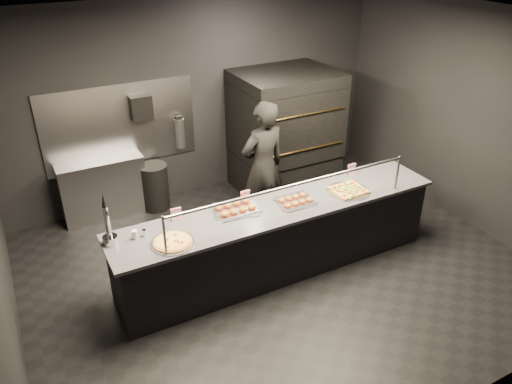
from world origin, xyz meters
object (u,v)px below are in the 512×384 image
Objects in this scene: pizza_oven at (285,132)px; towel_dispenser at (141,108)px; trash_bin at (155,187)px; service_counter at (279,238)px; slider_tray_a at (235,208)px; worker at (263,167)px; round_pizza at (173,242)px; beer_tap at (109,230)px; square_pizza at (348,190)px; slider_tray_b at (296,201)px; prep_shelf at (104,189)px; fire_extinguisher at (180,133)px.

pizza_oven is 2.23m from towel_dispenser.
trash_bin is at bearing 171.23° from pizza_oven.
service_counter is 6.86× the size of slider_tray_a.
service_counter is at bearing 65.81° from worker.
worker is (1.23, -1.38, -0.62)m from towel_dispenser.
beer_tap is at bearing 152.05° from round_pizza.
worker is at bearing 34.27° from round_pizza.
service_counter reaches higher than square_pizza.
beer_tap reaches higher than slider_tray_b.
service_counter is 3.42× the size of prep_shelf.
round_pizza is (-1.03, -2.55, -0.12)m from fire_extinguisher.
pizza_oven reaches higher than service_counter.
pizza_oven reaches higher than worker.
fire_extinguisher is at bearing 117.18° from square_pizza.
service_counter is 2.15× the size of pizza_oven.
slider_tray_b is at bearing -77.18° from fire_extinguisher.
beer_tap reaches higher than slider_tray_a.
pizza_oven is 2.88m from prep_shelf.
towel_dispenser reaches higher than slider_tray_b.
pizza_oven is at bearing 29.01° from beer_tap.
pizza_oven is 3.60m from beer_tap.
pizza_oven reaches higher than fire_extinguisher.
service_counter is 2.30m from pizza_oven.
slider_tray_b is (0.55, -2.42, -0.11)m from fire_extinguisher.
prep_shelf is 2.57× the size of round_pizza.
towel_dispenser is 0.75× the size of round_pizza.
worker is (1.71, 1.16, -0.01)m from round_pizza.
fire_extinguisher reaches higher than slider_tray_a.
prep_shelf is at bearing 80.83° from beer_tap.
pizza_oven reaches higher than slider_tray_b.
fire_extinguisher is 0.71× the size of trash_bin.
prep_shelf reaches higher than trash_bin.
slider_tray_a is 0.85× the size of trash_bin.
worker is at bearing 45.82° from slider_tray_a.
prep_shelf is at bearing 116.66° from slider_tray_a.
towel_dispenser is 0.75× the size of slider_tray_b.
trash_bin is at bearing 127.96° from square_pizza.
worker is (1.93, -1.31, 0.48)m from prep_shelf.
service_counter is 2.05m from beer_tap.
service_counter is 5.80× the size of trash_bin.
round_pizza is 1.59m from slider_tray_b.
slider_tray_b is 1.05m from worker.
worker is at bearing -63.91° from fire_extinguisher.
pizza_oven reaches higher than towel_dispenser.
slider_tray_a is at bearing -80.13° from towel_dispenser.
worker is at bearing 118.51° from square_pizza.
fire_extinguisher is (-0.35, 2.40, 0.60)m from service_counter.
fire_extinguisher is at bearing 54.55° from beer_tap.
pizza_oven is at bearing 82.30° from square_pizza.
service_counter is 0.72m from slider_tray_a.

